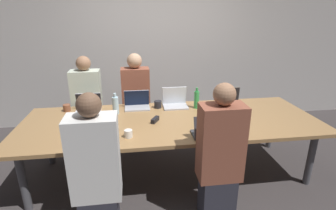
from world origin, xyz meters
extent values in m
plane|color=#383333|center=(0.00, 0.00, 0.00)|extent=(24.00, 24.00, 0.00)
cube|color=#BCB7B2|center=(0.00, 1.78, 1.40)|extent=(12.00, 0.06, 2.80)
cube|color=#9E7547|center=(0.00, 0.00, 0.70)|extent=(3.47, 1.26, 0.04)
cylinder|color=#4C4C51|center=(-1.56, -0.45, 0.34)|extent=(0.08, 0.08, 0.68)
cylinder|color=#4C4C51|center=(1.56, -0.45, 0.34)|extent=(0.08, 0.08, 0.68)
cylinder|color=#4C4C51|center=(-1.56, 0.45, 0.34)|extent=(0.08, 0.08, 0.68)
cylinder|color=#4C4C51|center=(1.56, 0.45, 0.34)|extent=(0.08, 0.08, 0.68)
cube|color=#B7B7BC|center=(0.12, 0.41, 0.73)|extent=(0.32, 0.23, 0.02)
cube|color=#B7B7BC|center=(0.12, 0.52, 0.86)|extent=(0.33, 0.04, 0.24)
cube|color=silver|center=(0.12, 0.51, 0.86)|extent=(0.32, 0.04, 0.23)
cylinder|color=green|center=(0.39, 0.35, 0.84)|extent=(0.07, 0.07, 0.23)
cylinder|color=green|center=(0.39, 0.35, 0.98)|extent=(0.03, 0.03, 0.05)
cube|color=silver|center=(-1.01, 0.43, 0.73)|extent=(0.31, 0.20, 0.02)
cube|color=silver|center=(-1.01, 0.52, 0.84)|extent=(0.32, 0.06, 0.20)
cube|color=black|center=(-1.01, 0.51, 0.84)|extent=(0.31, 0.06, 0.20)
cube|color=#2D2D38|center=(-1.08, 0.81, 0.23)|extent=(0.32, 0.24, 0.45)
cube|color=beige|center=(-1.08, 0.81, 0.81)|extent=(0.40, 0.24, 0.72)
sphere|color=#9E7051|center=(-1.08, 0.81, 1.27)|extent=(0.20, 0.20, 0.20)
cylinder|color=brown|center=(-1.28, 0.47, 0.77)|extent=(0.09, 0.09, 0.09)
cube|color=#333338|center=(0.30, -0.45, 0.73)|extent=(0.30, 0.22, 0.02)
cube|color=#333338|center=(0.30, -0.53, 0.85)|extent=(0.31, 0.09, 0.21)
cube|color=black|center=(0.30, -0.52, 0.84)|extent=(0.30, 0.08, 0.21)
cube|color=#2D2D38|center=(0.33, -0.80, 0.23)|extent=(0.32, 0.24, 0.45)
cube|color=brown|center=(0.33, -0.80, 0.81)|extent=(0.40, 0.24, 0.72)
sphere|color=#9E7051|center=(0.33, -0.80, 1.27)|extent=(0.20, 0.20, 0.20)
cylinder|color=#232328|center=(0.54, -0.41, 0.76)|extent=(0.07, 0.07, 0.08)
cylinder|color=black|center=(0.57, -0.34, 0.81)|extent=(0.08, 0.08, 0.17)
cylinder|color=black|center=(0.57, -0.34, 0.91)|extent=(0.04, 0.04, 0.04)
cube|color=#B7B7BC|center=(-0.39, 0.42, 0.73)|extent=(0.32, 0.21, 0.02)
cube|color=#B7B7BC|center=(-0.39, 0.52, 0.85)|extent=(0.33, 0.05, 0.21)
cube|color=#0F1933|center=(-0.39, 0.51, 0.85)|extent=(0.32, 0.05, 0.21)
cube|color=#2D2D38|center=(-0.39, 0.87, 0.23)|extent=(0.32, 0.24, 0.45)
cube|color=brown|center=(-0.39, 0.87, 0.81)|extent=(0.40, 0.24, 0.72)
sphere|color=tan|center=(-0.39, 0.87, 1.28)|extent=(0.21, 0.21, 0.21)
cylinder|color=#232328|center=(-0.11, 0.43, 0.77)|extent=(0.10, 0.10, 0.10)
cylinder|color=#ADD1E0|center=(-0.65, 0.29, 0.83)|extent=(0.08, 0.08, 0.22)
cylinder|color=#ADD1E0|center=(-0.65, 0.29, 0.97)|extent=(0.04, 0.04, 0.05)
cube|color=silver|center=(-0.80, -0.37, 0.73)|extent=(0.35, 0.25, 0.02)
cube|color=silver|center=(-0.80, -0.49, 0.87)|extent=(0.36, 0.04, 0.26)
cube|color=black|center=(-0.80, -0.48, 0.87)|extent=(0.35, 0.04, 0.25)
cube|color=silver|center=(-0.77, -0.91, 0.81)|extent=(0.40, 0.24, 0.72)
sphere|color=brown|center=(-0.77, -0.91, 1.27)|extent=(0.19, 0.19, 0.19)
cylinder|color=white|center=(-0.50, -0.39, 0.76)|extent=(0.08, 0.08, 0.08)
cube|color=gray|center=(0.87, 0.39, 0.73)|extent=(0.32, 0.20, 0.02)
cube|color=gray|center=(0.87, 0.49, 0.84)|extent=(0.32, 0.03, 0.21)
cube|color=black|center=(0.87, 0.48, 0.84)|extent=(0.32, 0.03, 0.20)
cube|color=black|center=(-0.19, -0.04, 0.75)|extent=(0.11, 0.15, 0.05)
camera|label=1|loc=(-0.44, -2.82, 1.93)|focal=28.00mm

